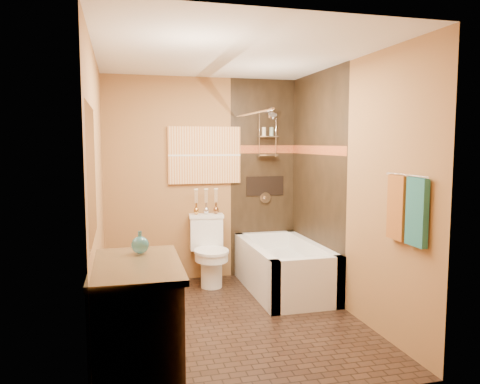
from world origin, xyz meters
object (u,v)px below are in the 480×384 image
object	(u,v)px
sunset_painting	(205,155)
toilet	(209,250)
vanity	(136,324)
bathtub	(284,272)

from	to	relation	value
sunset_painting	toilet	size ratio (longest dim) A/B	1.09
sunset_painting	vanity	world-z (taller)	sunset_painting
sunset_painting	bathtub	xyz separation A→B (m)	(0.79, -0.73, -1.33)
bathtub	vanity	size ratio (longest dim) A/B	1.49
vanity	bathtub	bearing A→B (deg)	46.42
sunset_painting	vanity	size ratio (longest dim) A/B	0.89
vanity	toilet	bearing A→B (deg)	67.92
sunset_painting	bathtub	world-z (taller)	sunset_painting
bathtub	toilet	distance (m)	0.93
toilet	vanity	world-z (taller)	vanity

